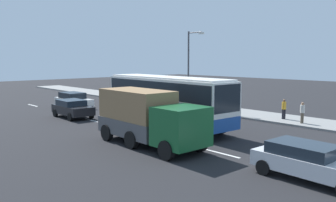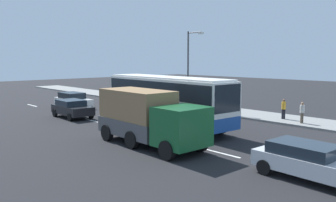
# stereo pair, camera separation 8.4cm
# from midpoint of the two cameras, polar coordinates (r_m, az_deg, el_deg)

# --- Properties ---
(ground_plane) EXTENTS (120.00, 120.00, 0.00)m
(ground_plane) POSITION_cam_midpoint_polar(r_m,az_deg,el_deg) (24.60, -1.51, -4.29)
(ground_plane) COLOR black
(sidewalk_curb) EXTENTS (80.00, 4.00, 0.15)m
(sidewalk_curb) POSITION_cam_midpoint_polar(r_m,az_deg,el_deg) (31.30, 11.37, -1.86)
(sidewalk_curb) COLOR gray
(sidewalk_curb) RESTS_ON ground_plane
(lane_centreline) EXTENTS (41.05, 0.16, 0.01)m
(lane_centreline) POSITION_cam_midpoint_polar(r_m,az_deg,el_deg) (20.69, 0.42, -6.44)
(lane_centreline) COLOR white
(lane_centreline) RESTS_ON ground_plane
(coach_bus) EXTENTS (11.36, 3.16, 3.55)m
(coach_bus) POSITION_cam_midpoint_polar(r_m,az_deg,el_deg) (24.42, -0.13, 0.84)
(coach_bus) COLOR #1E4C9E
(coach_bus) RESTS_ON ground_plane
(cargo_truck) EXTENTS (7.15, 2.65, 3.03)m
(cargo_truck) POSITION_cam_midpoint_polar(r_m,az_deg,el_deg) (19.24, -3.19, -2.58)
(cargo_truck) COLOR #19592D
(cargo_truck) RESTS_ON ground_plane
(car_black_sedan) EXTENTS (4.10, 2.08, 1.44)m
(car_black_sedan) POSITION_cam_midpoint_polar(r_m,az_deg,el_deg) (29.51, -15.30, -1.13)
(car_black_sedan) COLOR black
(car_black_sedan) RESTS_ON ground_plane
(car_white_minivan) EXTENTS (4.63, 2.02, 1.47)m
(car_white_minivan) POSITION_cam_midpoint_polar(r_m,az_deg,el_deg) (35.61, -15.18, 0.23)
(car_white_minivan) COLOR white
(car_white_minivan) RESTS_ON ground_plane
(car_silver_hatch) EXTENTS (4.66, 2.07, 1.44)m
(car_silver_hatch) POSITION_cam_midpoint_polar(r_m,az_deg,el_deg) (15.03, 22.38, -9.08)
(car_silver_hatch) COLOR silver
(car_silver_hatch) RESTS_ON ground_plane
(pedestrian_near_curb) EXTENTS (0.32, 0.32, 1.53)m
(pedestrian_near_curb) POSITION_cam_midpoint_polar(r_m,az_deg,el_deg) (26.95, 21.23, -1.58)
(pedestrian_near_curb) COLOR brown
(pedestrian_near_curb) RESTS_ON sidewalk_curb
(pedestrian_at_crossing) EXTENTS (0.32, 0.32, 1.54)m
(pedestrian_at_crossing) POSITION_cam_midpoint_polar(r_m,az_deg,el_deg) (28.35, 18.53, -1.05)
(pedestrian_at_crossing) COLOR black
(pedestrian_at_crossing) RESTS_ON sidewalk_curb
(street_lamp) EXTENTS (1.94, 0.24, 7.18)m
(street_lamp) POSITION_cam_midpoint_polar(r_m,az_deg,el_deg) (32.98, 3.69, 6.05)
(street_lamp) COLOR #47474C
(street_lamp) RESTS_ON sidewalk_curb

